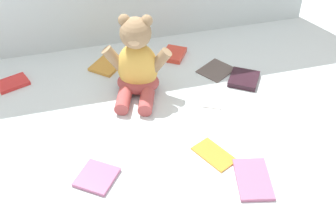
{
  "coord_description": "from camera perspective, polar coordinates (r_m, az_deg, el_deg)",
  "views": [
    {
      "loc": [
        -0.25,
        -0.96,
        0.86
      ],
      "look_at": [
        -0.01,
        -0.1,
        0.1
      ],
      "focal_mm": 45.78,
      "sensor_mm": 36.0,
      "label": 1
    }
  ],
  "objects": [
    {
      "name": "book_case_7",
      "position": [
        1.48,
        10.07,
        4.35
      ],
      "size": [
        0.13,
        0.14,
        0.02
      ],
      "primitive_type": "cube",
      "rotation": [
        0.0,
        0.0,
        5.7
      ],
      "color": "black",
      "rests_on": "ground_plane"
    },
    {
      "name": "book_case_0",
      "position": [
        1.39,
        5.83,
        1.94
      ],
      "size": [
        0.11,
        0.12,
        0.01
      ],
      "primitive_type": "cube",
      "rotation": [
        0.0,
        0.0,
        5.81
      ],
      "color": "white",
      "rests_on": "ground_plane"
    },
    {
      "name": "book_case_8",
      "position": [
        1.53,
        -20.0,
        3.63
      ],
      "size": [
        0.12,
        0.1,
        0.01
      ],
      "primitive_type": "cube",
      "rotation": [
        0.0,
        0.0,
        1.92
      ],
      "color": "red",
      "rests_on": "ground_plane"
    },
    {
      "name": "book_case_10",
      "position": [
        1.15,
        -9.46,
        -8.54
      ],
      "size": [
        0.13,
        0.13,
        0.01
      ],
      "primitive_type": "cube",
      "rotation": [
        0.0,
        0.0,
        5.64
      ],
      "color": "#BB6593",
      "rests_on": "ground_plane"
    },
    {
      "name": "book_case_9",
      "position": [
        1.2,
        6.14,
        -5.57
      ],
      "size": [
        0.11,
        0.14,
        0.01
      ],
      "primitive_type": "cube",
      "rotation": [
        0.0,
        0.0,
        3.59
      ],
      "color": "orange",
      "rests_on": "ground_plane"
    },
    {
      "name": "book_case_5",
      "position": [
        1.15,
        11.26,
        -8.76
      ],
      "size": [
        0.12,
        0.15,
        0.01
      ],
      "primitive_type": "cube",
      "rotation": [
        0.0,
        0.0,
        2.92
      ],
      "color": "#B6658D",
      "rests_on": "ground_plane"
    },
    {
      "name": "ground_plane",
      "position": [
        1.32,
        -0.59,
        -0.49
      ],
      "size": [
        3.2,
        3.2,
        0.0
      ],
      "primitive_type": "plane",
      "color": "silver"
    },
    {
      "name": "book_case_1",
      "position": [
        1.54,
        -8.07,
        6.21
      ],
      "size": [
        0.14,
        0.14,
        0.01
      ],
      "primitive_type": "cube",
      "rotation": [
        0.0,
        0.0,
        2.4
      ],
      "color": "gold",
      "rests_on": "ground_plane"
    },
    {
      "name": "book_case_6",
      "position": [
        1.58,
        0.77,
        7.7
      ],
      "size": [
        0.11,
        0.12,
        0.02
      ],
      "primitive_type": "cube",
      "rotation": [
        0.0,
        0.0,
        2.56
      ],
      "color": "#D94030",
      "rests_on": "ground_plane"
    },
    {
      "name": "teddy_bear",
      "position": [
        1.36,
        -4.14,
        6.24
      ],
      "size": [
        0.22,
        0.22,
        0.27
      ],
      "rotation": [
        0.0,
        0.0,
        -0.33
      ],
      "color": "#E5B24C",
      "rests_on": "ground_plane"
    },
    {
      "name": "book_case_4",
      "position": [
        1.52,
        6.43,
        5.6
      ],
      "size": [
        0.15,
        0.14,
        0.01
      ],
      "primitive_type": "cube",
      "rotation": [
        0.0,
        0.0,
        2.14
      ],
      "color": "#5A4E4A",
      "rests_on": "ground_plane"
    }
  ]
}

